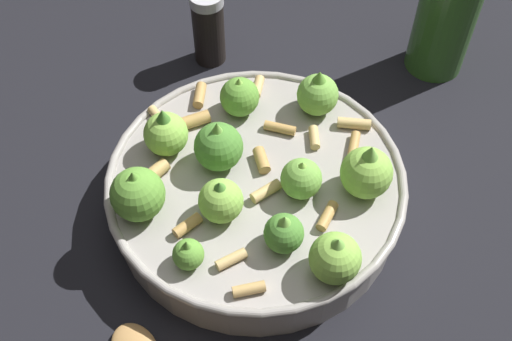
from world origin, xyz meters
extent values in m
plane|color=black|center=(0.00, 0.00, 0.00)|extent=(2.40, 2.40, 0.00)
cylinder|color=#9E9993|center=(0.00, 0.00, 0.02)|extent=(0.27, 0.27, 0.05)
torus|color=#9E9993|center=(0.00, 0.00, 0.05)|extent=(0.28, 0.28, 0.01)
sphere|color=#609E38|center=(-0.08, 0.02, 0.07)|extent=(0.04, 0.04, 0.04)
cone|color=#8CC64C|center=(-0.08, 0.02, 0.08)|extent=(0.01, 0.01, 0.01)
sphere|color=#75B247|center=(-0.05, 0.09, 0.07)|extent=(0.04, 0.04, 0.04)
cone|color=#609E38|center=(-0.05, 0.09, 0.09)|extent=(0.02, 0.02, 0.02)
sphere|color=#609E38|center=(0.06, -0.09, 0.06)|extent=(0.03, 0.03, 0.03)
cone|color=#609E38|center=(0.06, -0.09, 0.07)|extent=(0.01, 0.01, 0.01)
sphere|color=#4C8933|center=(-0.03, -0.02, 0.07)|extent=(0.05, 0.05, 0.05)
cone|color=#75B247|center=(-0.03, -0.02, 0.09)|extent=(0.02, 0.02, 0.02)
sphere|color=#4C8933|center=(0.07, -0.01, 0.06)|extent=(0.03, 0.03, 0.03)
cone|color=#75B247|center=(0.07, -0.01, 0.08)|extent=(0.02, 0.02, 0.01)
sphere|color=#75B247|center=(0.03, 0.03, 0.06)|extent=(0.04, 0.04, 0.04)
cone|color=#8CC64C|center=(0.03, 0.03, 0.08)|extent=(0.02, 0.02, 0.01)
sphere|color=#8CC64C|center=(-0.07, -0.06, 0.07)|extent=(0.04, 0.04, 0.04)
cone|color=#4C8933|center=(-0.07, -0.06, 0.09)|extent=(0.02, 0.02, 0.02)
sphere|color=#8CC64C|center=(0.02, -0.04, 0.07)|extent=(0.04, 0.04, 0.04)
cone|color=#4C8933|center=(0.02, -0.04, 0.08)|extent=(0.02, 0.02, 0.01)
sphere|color=#8CC64C|center=(0.05, 0.08, 0.07)|extent=(0.05, 0.05, 0.05)
cone|color=#75B247|center=(0.05, 0.08, 0.09)|extent=(0.02, 0.02, 0.02)
sphere|color=#8CC64C|center=(0.11, 0.02, 0.07)|extent=(0.04, 0.04, 0.04)
cone|color=#75B247|center=(0.11, 0.02, 0.09)|extent=(0.02, 0.02, 0.02)
sphere|color=#609E38|center=(-0.01, -0.11, 0.07)|extent=(0.05, 0.05, 0.05)
cone|color=#609E38|center=(-0.01, -0.11, 0.09)|extent=(0.02, 0.02, 0.02)
cylinder|color=tan|center=(0.01, 0.10, 0.05)|extent=(0.03, 0.03, 0.01)
cylinder|color=tan|center=(-0.01, 0.01, 0.05)|extent=(0.03, 0.02, 0.01)
cylinder|color=tan|center=(0.07, 0.04, 0.05)|extent=(0.03, 0.03, 0.01)
cylinder|color=tan|center=(-0.10, 0.05, 0.05)|extent=(0.03, 0.02, 0.01)
cylinder|color=tan|center=(-0.11, -0.01, 0.05)|extent=(0.03, 0.02, 0.01)
cylinder|color=tan|center=(-0.04, 0.04, 0.05)|extent=(0.03, 0.03, 0.01)
cylinder|color=tan|center=(-0.08, -0.03, 0.05)|extent=(0.01, 0.03, 0.01)
cylinder|color=tan|center=(-0.04, -0.08, 0.05)|extent=(0.02, 0.03, 0.01)
cylinder|color=tan|center=(0.07, -0.06, 0.05)|extent=(0.01, 0.03, 0.01)
cylinder|color=tan|center=(0.10, -0.05, 0.05)|extent=(0.01, 0.03, 0.01)
cylinder|color=tan|center=(0.03, -0.08, 0.05)|extent=(0.02, 0.03, 0.01)
cylinder|color=tan|center=(-0.02, 0.11, 0.05)|extent=(0.03, 0.03, 0.01)
cylinder|color=tan|center=(-0.02, 0.07, 0.05)|extent=(0.03, 0.02, 0.01)
cylinder|color=tan|center=(-0.10, -0.06, 0.05)|extent=(0.03, 0.02, 0.01)
cylinder|color=tan|center=(0.02, 0.00, 0.05)|extent=(0.02, 0.03, 0.01)
cylinder|color=black|center=(-0.21, 0.04, 0.04)|extent=(0.04, 0.04, 0.08)
cylinder|color=#336023|center=(-0.10, 0.27, 0.08)|extent=(0.07, 0.07, 0.17)
camera|label=1|loc=(0.32, -0.14, 0.51)|focal=44.23mm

